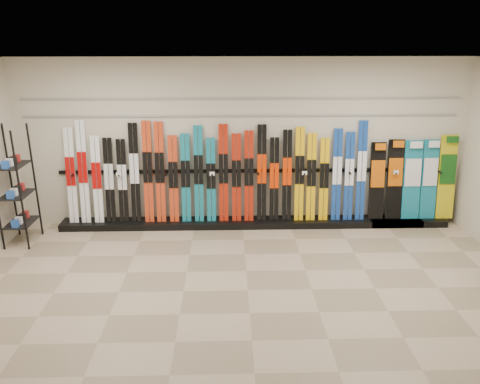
{
  "coord_description": "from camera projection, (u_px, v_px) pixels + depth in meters",
  "views": [
    {
      "loc": [
        -0.26,
        -5.67,
        3.39
      ],
      "look_at": [
        -0.08,
        1.0,
        1.1
      ],
      "focal_mm": 35.0,
      "sensor_mm": 36.0,
      "label": 1
    }
  ],
  "objects": [
    {
      "name": "floor",
      "position": [
        248.0,
        290.0,
        6.47
      ],
      "size": [
        8.0,
        8.0,
        0.0
      ],
      "primitive_type": "plane",
      "color": "gray",
      "rests_on": "ground"
    },
    {
      "name": "back_wall",
      "position": [
        242.0,
        144.0,
        8.35
      ],
      "size": [
        8.0,
        0.0,
        8.0
      ],
      "primitive_type": "plane",
      "rotation": [
        1.57,
        0.0,
        0.0
      ],
      "color": "beige",
      "rests_on": "floor"
    },
    {
      "name": "ceiling",
      "position": [
        249.0,
        67.0,
        5.5
      ],
      "size": [
        8.0,
        8.0,
        0.0
      ],
      "primitive_type": "plane",
      "rotation": [
        3.14,
        0.0,
        0.0
      ],
      "color": "silver",
      "rests_on": "back_wall"
    },
    {
      "name": "ski_rack_base",
      "position": [
        255.0,
        223.0,
        8.62
      ],
      "size": [
        8.0,
        0.4,
        0.12
      ],
      "primitive_type": "cube",
      "color": "black",
      "rests_on": "floor"
    },
    {
      "name": "skis",
      "position": [
        217.0,
        176.0,
        8.36
      ],
      "size": [
        5.37,
        0.25,
        1.83
      ],
      "color": "white",
      "rests_on": "ski_rack_base"
    },
    {
      "name": "snowboards",
      "position": [
        413.0,
        179.0,
        8.5
      ],
      "size": [
        1.58,
        0.24,
        1.53
      ],
      "color": "black",
      "rests_on": "ski_rack_base"
    },
    {
      "name": "accessory_rack",
      "position": [
        15.0,
        187.0,
        7.66
      ],
      "size": [
        0.4,
        0.6,
        1.98
      ],
      "primitive_type": "cube",
      "color": "black",
      "rests_on": "floor"
    },
    {
      "name": "slatwall_rail_0",
      "position": [
        242.0,
        116.0,
        8.17
      ],
      "size": [
        7.6,
        0.02,
        0.03
      ],
      "primitive_type": "cube",
      "color": "gray",
      "rests_on": "back_wall"
    },
    {
      "name": "slatwall_rail_1",
      "position": [
        242.0,
        99.0,
        8.07
      ],
      "size": [
        7.6,
        0.02,
        0.03
      ],
      "primitive_type": "cube",
      "color": "gray",
      "rests_on": "back_wall"
    }
  ]
}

